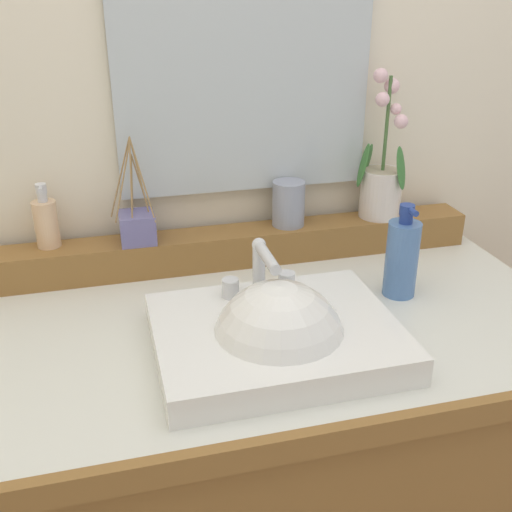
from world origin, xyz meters
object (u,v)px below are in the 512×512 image
(potted_plant, at_px, (382,180))
(reed_diffuser, at_px, (137,226))
(tumbler_cup, at_px, (288,203))
(sink_basin, at_px, (277,342))
(lotion_bottle, at_px, (402,257))
(soap_dispenser, at_px, (46,222))

(potted_plant, relative_size, reed_diffuser, 1.49)
(potted_plant, height_order, tumbler_cup, potted_plant)
(tumbler_cup, bearing_deg, sink_basin, -109.72)
(tumbler_cup, bearing_deg, reed_diffuser, -178.06)
(potted_plant, distance_m, lotion_bottle, 0.26)
(tumbler_cup, distance_m, lotion_bottle, 0.30)
(potted_plant, bearing_deg, soap_dispenser, 178.98)
(soap_dispenser, height_order, tumbler_cup, soap_dispenser)
(sink_basin, bearing_deg, soap_dispenser, 134.14)
(potted_plant, relative_size, lotion_bottle, 1.75)
(soap_dispenser, xyz_separation_m, tumbler_cup, (0.53, -0.01, -0.00))
(sink_basin, bearing_deg, reed_diffuser, 118.34)
(soap_dispenser, distance_m, lotion_bottle, 0.74)
(lotion_bottle, bearing_deg, tumbler_cup, 124.15)
(potted_plant, distance_m, soap_dispenser, 0.76)
(soap_dispenser, bearing_deg, reed_diffuser, -7.16)
(sink_basin, xyz_separation_m, reed_diffuser, (-0.20, 0.38, 0.09))
(lotion_bottle, bearing_deg, soap_dispenser, 159.81)
(reed_diffuser, height_order, lotion_bottle, reed_diffuser)
(potted_plant, height_order, reed_diffuser, potted_plant)
(soap_dispenser, relative_size, lotion_bottle, 0.71)
(lotion_bottle, bearing_deg, potted_plant, 75.74)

